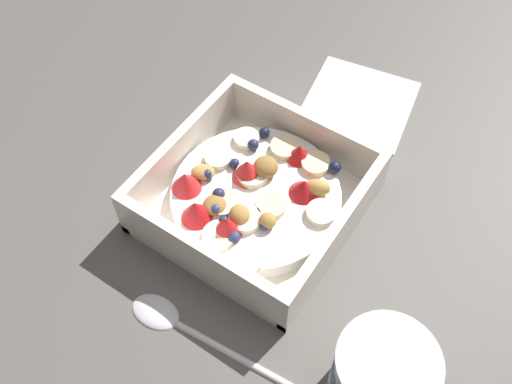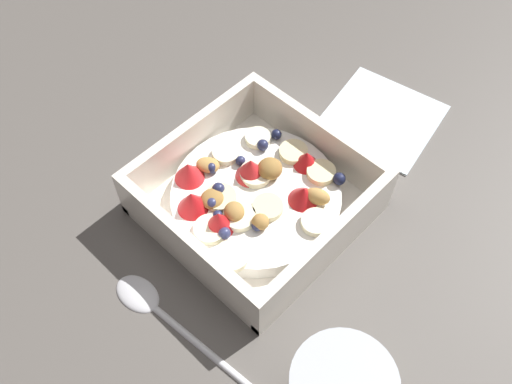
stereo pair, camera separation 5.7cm
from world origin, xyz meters
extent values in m
plane|color=#56514C|center=(0.00, 0.00, 0.00)|extent=(2.40, 2.40, 0.00)
cube|color=white|center=(-0.01, 0.01, 0.01)|extent=(0.19, 0.19, 0.01)
cube|color=white|center=(-0.01, -0.09, 0.03)|extent=(0.19, 0.01, 0.06)
cube|color=white|center=(-0.01, 0.10, 0.03)|extent=(0.19, 0.01, 0.06)
cube|color=white|center=(-0.10, 0.01, 0.03)|extent=(0.01, 0.17, 0.06)
cube|color=white|center=(0.08, 0.01, 0.03)|extent=(0.01, 0.17, 0.06)
cylinder|color=white|center=(-0.01, 0.01, 0.02)|extent=(0.17, 0.17, 0.02)
cylinder|color=#F7EFC6|center=(0.02, 0.02, 0.03)|extent=(0.03, 0.03, 0.01)
cylinder|color=beige|center=(-0.01, 0.03, 0.03)|extent=(0.04, 0.04, 0.01)
cylinder|color=beige|center=(-0.07, 0.00, 0.03)|extent=(0.04, 0.04, 0.01)
cylinder|color=beige|center=(0.02, -0.01, 0.03)|extent=(0.04, 0.04, 0.01)
cylinder|color=#F7EFC6|center=(-0.03, -0.01, 0.03)|extent=(0.03, 0.03, 0.01)
cylinder|color=#F7EFC6|center=(-0.06, -0.04, 0.03)|extent=(0.03, 0.03, 0.01)
cylinder|color=#F7EFC6|center=(-0.02, -0.05, 0.03)|extent=(0.04, 0.04, 0.01)
cylinder|color=#F7EFC6|center=(-0.03, 0.07, 0.03)|extent=(0.04, 0.04, 0.01)
cylinder|color=#F7EFC6|center=(0.05, 0.01, 0.03)|extent=(0.04, 0.04, 0.01)
cylinder|color=#F7EFC6|center=(0.06, 0.04, 0.03)|extent=(0.04, 0.04, 0.01)
cylinder|color=beige|center=(-0.07, 0.04, 0.03)|extent=(0.03, 0.03, 0.01)
cone|color=red|center=(0.02, -0.06, 0.04)|extent=(0.04, 0.04, 0.02)
cone|color=red|center=(0.04, -0.03, 0.04)|extent=(0.04, 0.04, 0.03)
cone|color=red|center=(-0.07, 0.02, 0.04)|extent=(0.03, 0.03, 0.02)
cone|color=red|center=(0.04, 0.01, 0.04)|extent=(0.03, 0.03, 0.02)
cone|color=red|center=(-0.04, 0.05, 0.04)|extent=(0.04, 0.04, 0.02)
cone|color=red|center=(-0.02, -0.01, 0.04)|extent=(0.04, 0.04, 0.03)
sphere|color=#23284C|center=(0.01, -0.02, 0.04)|extent=(0.01, 0.01, 0.01)
sphere|color=#191E3D|center=(-0.08, -0.03, 0.03)|extent=(0.01, 0.01, 0.01)
sphere|color=#23284C|center=(-0.06, -0.03, 0.04)|extent=(0.01, 0.01, 0.01)
sphere|color=navy|center=(0.04, 0.02, 0.04)|extent=(0.01, 0.01, 0.01)
sphere|color=#23284C|center=(0.03, 0.00, 0.03)|extent=(0.01, 0.01, 0.01)
sphere|color=#23284C|center=(0.00, -0.05, 0.04)|extent=(0.01, 0.01, 0.01)
sphere|color=navy|center=(0.03, -0.01, 0.04)|extent=(0.01, 0.01, 0.01)
sphere|color=#23284C|center=(0.02, 0.04, 0.03)|extent=(0.01, 0.01, 0.01)
sphere|color=#191E3D|center=(-0.08, 0.06, 0.04)|extent=(0.01, 0.01, 0.01)
sphere|color=#23284C|center=(-0.03, -0.03, 0.03)|extent=(0.01, 0.01, 0.01)
ellipsoid|color=olive|center=(-0.04, 0.00, 0.04)|extent=(0.03, 0.03, 0.02)
ellipsoid|color=#AD7F42|center=(0.01, 0.04, 0.04)|extent=(0.02, 0.02, 0.02)
ellipsoid|color=tan|center=(0.00, -0.05, 0.04)|extent=(0.03, 0.03, 0.01)
ellipsoid|color=olive|center=(0.03, -0.02, 0.04)|extent=(0.03, 0.03, 0.01)
ellipsoid|color=tan|center=(-0.05, 0.06, 0.04)|extent=(0.03, 0.03, 0.02)
ellipsoid|color=#AD7F42|center=(0.02, 0.01, 0.04)|extent=(0.03, 0.03, 0.02)
ellipsoid|color=silver|center=(0.13, -0.01, 0.00)|extent=(0.04, 0.05, 0.01)
cylinder|color=silver|center=(0.13, 0.08, 0.00)|extent=(0.02, 0.13, 0.01)
cylinder|color=#B7BCC6|center=(0.09, 0.19, 0.08)|extent=(0.08, 0.08, 0.00)
cube|color=silver|center=(-0.20, 0.02, 0.00)|extent=(0.14, 0.14, 0.01)
camera|label=1|loc=(0.26, 0.19, 0.50)|focal=40.46mm
camera|label=2|loc=(0.22, 0.23, 0.50)|focal=40.46mm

